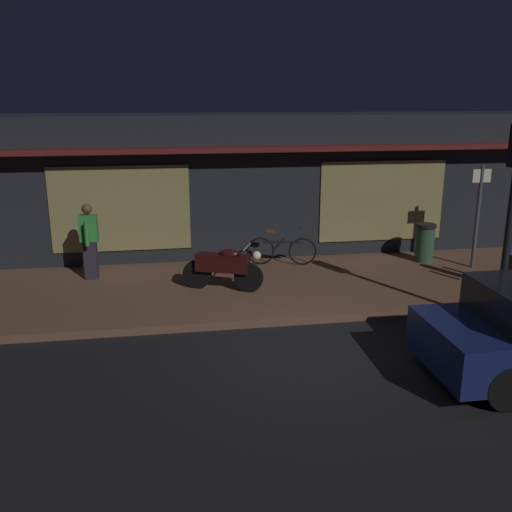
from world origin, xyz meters
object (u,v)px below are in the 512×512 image
object	(u,v)px
bicycle_parked	(281,250)
person_photographer	(89,240)
motorcycle	(224,267)
trash_bin	(425,242)
sign_post	(478,210)

from	to	relation	value
bicycle_parked	person_photographer	distance (m)	4.39
bicycle_parked	person_photographer	world-z (taller)	person_photographer
motorcycle	trash_bin	world-z (taller)	motorcycle
trash_bin	sign_post	bearing A→B (deg)	-35.18
sign_post	trash_bin	size ratio (longest dim) A/B	2.58
person_photographer	trash_bin	world-z (taller)	person_photographer
sign_post	trash_bin	bearing A→B (deg)	144.82
trash_bin	person_photographer	bearing A→B (deg)	-179.31
person_photographer	trash_bin	bearing A→B (deg)	0.69
motorcycle	bicycle_parked	distance (m)	2.24
motorcycle	sign_post	distance (m)	6.04
person_photographer	sign_post	distance (m)	8.76
sign_post	trash_bin	xyz separation A→B (m)	(-0.91, 0.64, -0.89)
motorcycle	trash_bin	size ratio (longest dim) A/B	1.75
motorcycle	trash_bin	xyz separation A→B (m)	(5.02, 1.32, -0.03)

